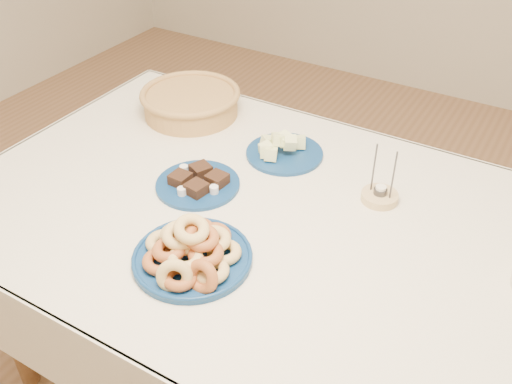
# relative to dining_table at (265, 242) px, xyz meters

# --- Properties ---
(ground) EXTENTS (5.00, 5.00, 0.00)m
(ground) POSITION_rel_dining_table_xyz_m (0.00, 0.00, -0.64)
(ground) COLOR brown
(ground) RESTS_ON ground
(dining_table) EXTENTS (1.71, 1.11, 0.75)m
(dining_table) POSITION_rel_dining_table_xyz_m (0.00, 0.00, 0.00)
(dining_table) COLOR brown
(dining_table) RESTS_ON ground
(donut_platter) EXTENTS (0.38, 0.38, 0.13)m
(donut_platter) POSITION_rel_dining_table_xyz_m (-0.05, -0.26, 0.14)
(donut_platter) COLOR navy
(donut_platter) RESTS_ON dining_table
(melon_plate) EXTENTS (0.28, 0.28, 0.08)m
(melon_plate) POSITION_rel_dining_table_xyz_m (-0.10, 0.27, 0.13)
(melon_plate) COLOR navy
(melon_plate) RESTS_ON dining_table
(brownie_plate) EXTENTS (0.26, 0.26, 0.04)m
(brownie_plate) POSITION_rel_dining_table_xyz_m (-0.22, 0.01, 0.12)
(brownie_plate) COLOR navy
(brownie_plate) RESTS_ON dining_table
(wicker_basket) EXTENTS (0.36, 0.36, 0.09)m
(wicker_basket) POSITION_rel_dining_table_xyz_m (-0.49, 0.34, 0.15)
(wicker_basket) COLOR olive
(wicker_basket) RESTS_ON dining_table
(candle_holder) EXTENTS (0.12, 0.12, 0.17)m
(candle_holder) POSITION_rel_dining_table_xyz_m (0.24, 0.21, 0.12)
(candle_holder) COLOR tan
(candle_holder) RESTS_ON dining_table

